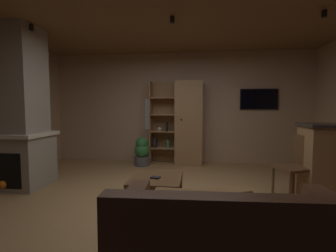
# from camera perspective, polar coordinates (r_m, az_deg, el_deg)

# --- Properties ---
(floor) EXTENTS (6.16, 5.38, 0.02)m
(floor) POSITION_cam_1_polar(r_m,az_deg,el_deg) (3.50, -0.84, -18.06)
(floor) COLOR #A37A4C
(floor) RESTS_ON ground
(wall_back) EXTENTS (6.28, 0.06, 2.64)m
(wall_back) POSITION_cam_1_polar(r_m,az_deg,el_deg) (5.95, 2.73, 4.21)
(wall_back) COLOR tan
(wall_back) RESTS_ON ground
(ceiling) EXTENTS (6.16, 5.38, 0.02)m
(ceiling) POSITION_cam_1_polar(r_m,az_deg,el_deg) (3.50, -0.89, 26.49)
(ceiling) COLOR brown
(window_pane_back) EXTENTS (0.61, 0.01, 0.75)m
(window_pane_back) POSITION_cam_1_polar(r_m,az_deg,el_deg) (5.98, -2.50, 2.80)
(window_pane_back) COLOR white
(stone_fireplace) EXTENTS (0.97, 0.84, 2.64)m
(stone_fireplace) POSITION_cam_1_polar(r_m,az_deg,el_deg) (4.76, -31.72, 2.06)
(stone_fireplace) COLOR gray
(stone_fireplace) RESTS_ON ground
(bookshelf_cabinet) EXTENTS (1.21, 0.41, 1.93)m
(bookshelf_cabinet) POSITION_cam_1_polar(r_m,az_deg,el_deg) (5.68, 4.03, 0.54)
(bookshelf_cabinet) COLOR #997047
(bookshelf_cabinet) RESTS_ON ground
(coffee_table) EXTENTS (0.66, 0.70, 0.41)m
(coffee_table) POSITION_cam_1_polar(r_m,az_deg,el_deg) (3.30, -2.83, -13.27)
(coffee_table) COLOR brown
(coffee_table) RESTS_ON ground
(table_book_0) EXTENTS (0.13, 0.12, 0.02)m
(table_book_0) POSITION_cam_1_polar(r_m,az_deg,el_deg) (3.24, -2.96, -11.94)
(table_book_0) COLOR black
(table_book_0) RESTS_ON coffee_table
(dining_chair) EXTENTS (0.54, 0.54, 0.92)m
(dining_chair) POSITION_cam_1_polar(r_m,az_deg,el_deg) (4.01, 28.04, -7.63)
(dining_chair) COLOR brown
(dining_chair) RESTS_ON ground
(potted_floor_plant) EXTENTS (0.35, 0.36, 0.66)m
(potted_floor_plant) POSITION_cam_1_polar(r_m,az_deg,el_deg) (5.62, -6.10, -5.96)
(potted_floor_plant) COLOR #4C4C51
(potted_floor_plant) RESTS_ON ground
(wall_mounted_tv) EXTENTS (0.84, 0.06, 0.47)m
(wall_mounted_tv) POSITION_cam_1_polar(r_m,az_deg,el_deg) (6.04, 20.48, 5.90)
(wall_mounted_tv) COLOR black
(track_light_spot_0) EXTENTS (0.07, 0.07, 0.09)m
(track_light_spot_0) POSITION_cam_1_polar(r_m,az_deg,el_deg) (4.59, -29.31, 19.46)
(track_light_spot_0) COLOR black
(track_light_spot_1) EXTENTS (0.07, 0.07, 0.09)m
(track_light_spot_1) POSITION_cam_1_polar(r_m,az_deg,el_deg) (3.76, 1.02, 23.59)
(track_light_spot_1) COLOR black
(track_light_spot_2) EXTENTS (0.07, 0.07, 0.09)m
(track_light_spot_2) POSITION_cam_1_polar(r_m,az_deg,el_deg) (4.12, 32.72, 21.20)
(track_light_spot_2) COLOR black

